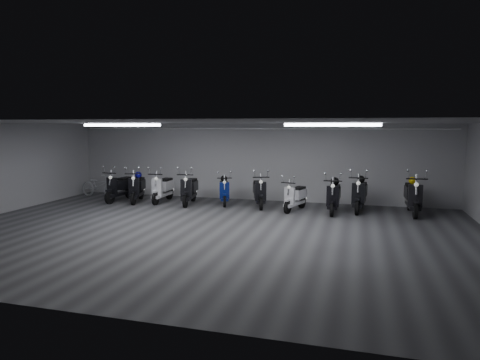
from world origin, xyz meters
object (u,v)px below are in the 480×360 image
(scooter_5, at_px, (259,187))
(scooter_7, at_px, (334,192))
(helmet_4, at_px, (335,181))
(helmet_3, at_px, (412,180))
(scooter_0, at_px, (120,183))
(scooter_4, at_px, (224,187))
(scooter_8, at_px, (360,189))
(scooter_2, at_px, (162,184))
(helmet_0, at_px, (138,175))
(bicycle, at_px, (99,183))
(helmet_1, at_px, (361,179))
(scooter_9, at_px, (413,191))
(helmet_2, at_px, (224,179))
(scooter_3, at_px, (189,185))
(scooter_6, at_px, (295,192))
(scooter_1, at_px, (137,183))

(scooter_5, bearing_deg, scooter_7, -26.42)
(helmet_4, bearing_deg, helmet_3, 10.53)
(scooter_0, xyz_separation_m, helmet_4, (7.59, 0.20, 0.29))
(scooter_4, distance_m, scooter_8, 4.54)
(scooter_0, bearing_deg, scooter_2, 13.27)
(scooter_7, bearing_deg, helmet_4, 90.00)
(scooter_5, distance_m, helmet_0, 4.51)
(helmet_4, bearing_deg, scooter_5, 177.62)
(scooter_2, relative_size, bicycle, 1.03)
(bicycle, xyz_separation_m, helmet_1, (9.65, 0.11, 0.45))
(scooter_0, distance_m, scooter_4, 3.85)
(scooter_9, distance_m, helmet_2, 6.20)
(scooter_3, bearing_deg, helmet_2, 17.83)
(scooter_8, xyz_separation_m, helmet_1, (0.03, 0.26, 0.29))
(scooter_2, xyz_separation_m, helmet_4, (6.02, -0.04, 0.31))
(helmet_0, height_order, helmet_1, helmet_1)
(scooter_6, bearing_deg, scooter_0, -163.62)
(scooter_8, bearing_deg, helmet_0, -173.20)
(scooter_5, distance_m, scooter_9, 4.83)
(scooter_9, relative_size, helmet_1, 8.03)
(scooter_4, height_order, helmet_2, scooter_4)
(scooter_6, distance_m, helmet_3, 3.65)
(scooter_7, height_order, scooter_9, scooter_9)
(scooter_4, relative_size, scooter_8, 0.86)
(scooter_9, distance_m, helmet_4, 2.37)
(helmet_4, bearing_deg, scooter_7, -91.31)
(helmet_1, bearing_deg, scooter_8, -95.60)
(helmet_2, xyz_separation_m, helmet_4, (3.84, -0.46, 0.09))
(scooter_6, relative_size, helmet_4, 6.00)
(scooter_3, height_order, scooter_4, scooter_3)
(scooter_1, distance_m, scooter_4, 3.17)
(helmet_2, distance_m, helmet_3, 6.19)
(scooter_1, distance_m, helmet_2, 3.14)
(scooter_3, distance_m, scooter_9, 7.28)
(scooter_7, distance_m, helmet_1, 1.14)
(scooter_6, height_order, scooter_9, scooter_9)
(bicycle, bearing_deg, helmet_0, -87.80)
(helmet_1, bearing_deg, bicycle, -179.32)
(scooter_1, distance_m, scooter_2, 0.92)
(scooter_6, relative_size, helmet_3, 6.88)
(scooter_3, bearing_deg, scooter_1, 172.48)
(scooter_7, distance_m, helmet_2, 3.91)
(scooter_9, height_order, helmet_2, scooter_9)
(helmet_4, bearing_deg, scooter_0, -178.52)
(scooter_5, bearing_deg, scooter_9, -17.56)
(helmet_0, relative_size, helmet_2, 1.03)
(scooter_2, relative_size, scooter_7, 0.98)
(scooter_9, bearing_deg, helmet_1, 167.17)
(helmet_4, bearing_deg, scooter_6, -168.23)
(scooter_8, bearing_deg, helmet_2, -177.23)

